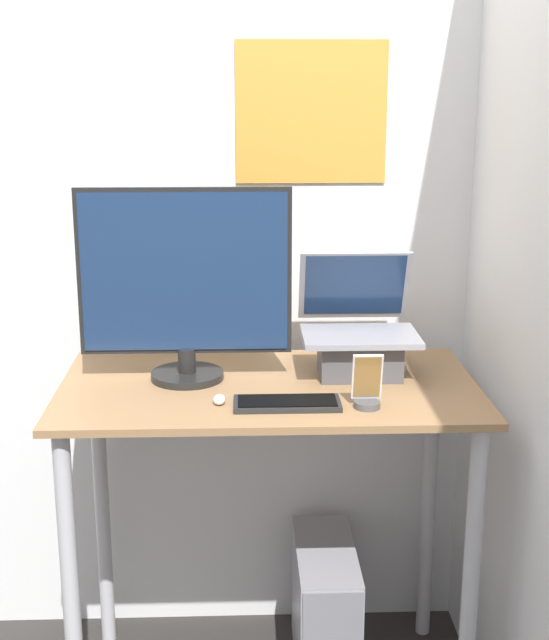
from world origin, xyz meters
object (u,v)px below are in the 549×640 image
Objects in this scene: monitor at (185,287)px; computer_tower at (325,609)px; keyboard at (287,403)px; mouse at (219,400)px; laptop at (359,342)px; cell_phone at (367,389)px.

monitor is 1.09m from computer_tower.
computer_tower is (0.13, 0.26, -0.77)m from keyboard.
monitor is 11.33× the size of mouse.
mouse is 0.86m from computer_tower.
keyboard is at bearing -129.72° from laptop.
monitor is at bearing -176.45° from laptop.
laptop is 0.57× the size of monitor.
keyboard is 1.93× the size of cell_phone.
cell_phone is at bearing -5.59° from mouse.
mouse is at bearing -141.84° from computer_tower.
monitor is 1.32× the size of computer_tower.
computer_tower is (-0.07, 0.27, -0.80)m from cell_phone.
computer_tower is (-0.08, 0.01, -0.85)m from laptop.
keyboard is at bearing -7.98° from mouse.
laptop is 0.76× the size of computer_tower.
monitor is 0.56m from cell_phone.
laptop is 0.27m from cell_phone.
computer_tower is at bearing 175.80° from laptop.
computer_tower is at bearing 38.16° from mouse.
keyboard is at bearing 176.47° from cell_phone.
keyboard is 0.82m from computer_tower.
laptop is 1.22× the size of keyboard.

